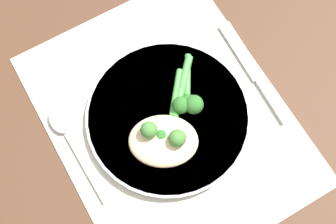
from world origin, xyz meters
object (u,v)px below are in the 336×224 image
broccoli_stalk_right (174,109)px  knife (255,73)px  broccoli_stalk_rear (168,131)px  chicken_fillet (163,141)px  plate (168,116)px  broccoli_stalk_front (188,101)px  spoon (66,131)px

broccoli_stalk_right → knife: size_ratio=0.55×
broccoli_stalk_rear → knife: bearing=-133.9°
chicken_fillet → broccoli_stalk_rear: 0.02m
chicken_fillet → broccoli_stalk_rear: bearing=129.2°
plate → broccoli_stalk_right: size_ratio=2.36×
broccoli_stalk_front → knife: broccoli_stalk_front is taller
spoon → broccoli_stalk_right: bearing=-21.4°
spoon → chicken_fillet: bearing=-40.2°
plate → knife: bearing=88.8°
chicken_fillet → spoon: size_ratio=0.75×
chicken_fillet → broccoli_stalk_front: (-0.04, 0.06, -0.00)m
chicken_fillet → knife: (-0.03, 0.19, -0.03)m
broccoli_stalk_right → spoon: bearing=23.3°
plate → broccoli_stalk_right: broccoli_stalk_right is taller
chicken_fillet → broccoli_stalk_right: chicken_fillet is taller
broccoli_stalk_right → broccoli_stalk_front: (0.00, 0.02, 0.00)m
broccoli_stalk_right → knife: 0.15m
chicken_fillet → broccoli_stalk_front: size_ratio=1.33×
broccoli_stalk_front → plate: bearing=33.7°
knife → spoon: spoon is taller
broccoli_stalk_rear → knife: broccoli_stalk_rear is taller
broccoli_stalk_rear → knife: 0.18m
plate → chicken_fillet: chicken_fillet is taller
broccoli_stalk_rear → knife: (-0.02, 0.18, -0.02)m
broccoli_stalk_front → spoon: 0.19m
chicken_fillet → plate: bearing=141.7°
chicken_fillet → spoon: (-0.10, -0.12, -0.02)m
spoon → broccoli_stalk_front: bearing=-19.0°
knife → plate: bearing=-178.9°
plate → knife: size_ratio=1.29×
chicken_fillet → broccoli_stalk_rear: broccoli_stalk_rear is taller
plate → chicken_fillet: bearing=-38.3°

